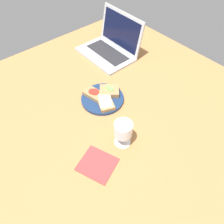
# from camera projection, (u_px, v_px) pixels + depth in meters

# --- Properties ---
(wooden_table) EXTENTS (1.40, 1.40, 0.03)m
(wooden_table) POSITION_uv_depth(u_px,v_px,m) (109.00, 108.00, 1.07)
(wooden_table) COLOR #9E6B3D
(wooden_table) RESTS_ON ground
(plate) EXTENTS (0.21, 0.21, 0.02)m
(plate) POSITION_uv_depth(u_px,v_px,m) (103.00, 98.00, 1.08)
(plate) COLOR navy
(plate) RESTS_ON wooden_table
(sandwich_with_tomato) EXTENTS (0.12, 0.08, 0.03)m
(sandwich_with_tomato) POSITION_uv_depth(u_px,v_px,m) (94.00, 94.00, 1.08)
(sandwich_with_tomato) COLOR #937047
(sandwich_with_tomato) RESTS_ON plate
(sandwich_with_cheese) EXTENTS (0.13, 0.10, 0.02)m
(sandwich_with_cheese) POSITION_uv_depth(u_px,v_px,m) (105.00, 102.00, 1.04)
(sandwich_with_cheese) COLOR #937047
(sandwich_with_cheese) RESTS_ON plate
(sandwich_with_cucumber) EXTENTS (0.12, 0.12, 0.03)m
(sandwich_with_cucumber) POSITION_uv_depth(u_px,v_px,m) (109.00, 91.00, 1.09)
(sandwich_with_cucumber) COLOR #937047
(sandwich_with_cucumber) RESTS_ON plate
(wine_glass) EXTENTS (0.07, 0.07, 0.12)m
(wine_glass) POSITION_uv_depth(u_px,v_px,m) (123.00, 130.00, 0.86)
(wine_glass) COLOR white
(wine_glass) RESTS_ON wooden_table
(laptop) EXTENTS (0.34, 0.26, 0.22)m
(laptop) POSITION_uv_depth(u_px,v_px,m) (111.00, 46.00, 1.31)
(laptop) COLOR #ADAFB5
(laptop) RESTS_ON wooden_table
(napkin) EXTENTS (0.17, 0.17, 0.00)m
(napkin) POSITION_uv_depth(u_px,v_px,m) (97.00, 164.00, 0.86)
(napkin) COLOR #B23333
(napkin) RESTS_ON wooden_table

